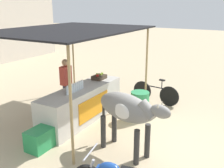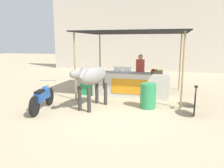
{
  "view_description": "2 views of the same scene",
  "coord_description": "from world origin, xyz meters",
  "px_view_note": "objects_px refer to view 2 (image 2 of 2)",
  "views": [
    {
      "loc": [
        -5.59,
        -1.98,
        3.19
      ],
      "look_at": [
        0.15,
        1.31,
        1.17
      ],
      "focal_mm": 42.0,
      "sensor_mm": 36.0,
      "label": 1
    },
    {
      "loc": [
        1.55,
        -6.26,
        2.15
      ],
      "look_at": [
        -0.39,
        0.72,
        0.76
      ],
      "focal_mm": 35.0,
      "sensor_mm": 36.0,
      "label": 2
    }
  ],
  "objects_px": {
    "fruit_crate": "(157,72)",
    "cooler_box": "(89,89)",
    "water_barrel": "(148,96)",
    "cow": "(92,77)",
    "vendor_behind_counter": "(140,73)",
    "stall_counter": "(131,85)",
    "bicycle_leaning": "(195,100)",
    "motorcycle_parked": "(43,97)"
  },
  "relations": [
    {
      "from": "water_barrel",
      "to": "motorcycle_parked",
      "type": "bearing_deg",
      "value": -161.04
    },
    {
      "from": "stall_counter",
      "to": "vendor_behind_counter",
      "type": "xyz_separation_m",
      "value": [
        0.24,
        0.75,
        0.37
      ]
    },
    {
      "from": "water_barrel",
      "to": "cow",
      "type": "bearing_deg",
      "value": -164.86
    },
    {
      "from": "vendor_behind_counter",
      "to": "cow",
      "type": "bearing_deg",
      "value": -114.44
    },
    {
      "from": "cow",
      "to": "motorcycle_parked",
      "type": "xyz_separation_m",
      "value": [
        -1.44,
        -0.63,
        -0.61
      ]
    },
    {
      "from": "fruit_crate",
      "to": "cooler_box",
      "type": "bearing_deg",
      "value": -176.91
    },
    {
      "from": "stall_counter",
      "to": "cow",
      "type": "distance_m",
      "value": 2.19
    },
    {
      "from": "cooler_box",
      "to": "motorcycle_parked",
      "type": "xyz_separation_m",
      "value": [
        -0.62,
        -2.42,
        0.19
      ]
    },
    {
      "from": "cooler_box",
      "to": "water_barrel",
      "type": "height_order",
      "value": "water_barrel"
    },
    {
      "from": "vendor_behind_counter",
      "to": "water_barrel",
      "type": "bearing_deg",
      "value": -74.72
    },
    {
      "from": "cow",
      "to": "water_barrel",
      "type": "bearing_deg",
      "value": 15.14
    },
    {
      "from": "fruit_crate",
      "to": "vendor_behind_counter",
      "type": "distance_m",
      "value": 1.04
    },
    {
      "from": "stall_counter",
      "to": "vendor_behind_counter",
      "type": "bearing_deg",
      "value": 72.1
    },
    {
      "from": "vendor_behind_counter",
      "to": "bicycle_leaning",
      "type": "height_order",
      "value": "vendor_behind_counter"
    },
    {
      "from": "fruit_crate",
      "to": "cow",
      "type": "distance_m",
      "value": 2.75
    },
    {
      "from": "stall_counter",
      "to": "water_barrel",
      "type": "xyz_separation_m",
      "value": [
        0.83,
        -1.41,
        -0.07
      ]
    },
    {
      "from": "water_barrel",
      "to": "bicycle_leaning",
      "type": "bearing_deg",
      "value": 3.13
    },
    {
      "from": "fruit_crate",
      "to": "bicycle_leaning",
      "type": "height_order",
      "value": "fruit_crate"
    },
    {
      "from": "cooler_box",
      "to": "bicycle_leaning",
      "type": "distance_m",
      "value": 4.27
    },
    {
      "from": "water_barrel",
      "to": "cow",
      "type": "xyz_separation_m",
      "value": [
        -1.79,
        -0.49,
        0.62
      ]
    },
    {
      "from": "bicycle_leaning",
      "to": "vendor_behind_counter",
      "type": "bearing_deg",
      "value": 134.75
    },
    {
      "from": "water_barrel",
      "to": "bicycle_leaning",
      "type": "distance_m",
      "value": 1.47
    },
    {
      "from": "cow",
      "to": "bicycle_leaning",
      "type": "relative_size",
      "value": 1.12
    },
    {
      "from": "stall_counter",
      "to": "bicycle_leaning",
      "type": "height_order",
      "value": "stall_counter"
    },
    {
      "from": "fruit_crate",
      "to": "motorcycle_parked",
      "type": "bearing_deg",
      "value": -142.83
    },
    {
      "from": "vendor_behind_counter",
      "to": "fruit_crate",
      "type": "bearing_deg",
      "value": -43.26
    },
    {
      "from": "fruit_crate",
      "to": "cow",
      "type": "height_order",
      "value": "cow"
    },
    {
      "from": "stall_counter",
      "to": "water_barrel",
      "type": "distance_m",
      "value": 1.64
    },
    {
      "from": "cow",
      "to": "motorcycle_parked",
      "type": "bearing_deg",
      "value": -156.54
    },
    {
      "from": "fruit_crate",
      "to": "vendor_behind_counter",
      "type": "relative_size",
      "value": 0.27
    },
    {
      "from": "cooler_box",
      "to": "bicycle_leaning",
      "type": "relative_size",
      "value": 0.36
    },
    {
      "from": "stall_counter",
      "to": "water_barrel",
      "type": "height_order",
      "value": "stall_counter"
    },
    {
      "from": "stall_counter",
      "to": "fruit_crate",
      "type": "distance_m",
      "value": 1.13
    },
    {
      "from": "fruit_crate",
      "to": "motorcycle_parked",
      "type": "distance_m",
      "value": 4.3
    },
    {
      "from": "cooler_box",
      "to": "vendor_behind_counter",
      "type": "bearing_deg",
      "value": 22.77
    },
    {
      "from": "vendor_behind_counter",
      "to": "motorcycle_parked",
      "type": "distance_m",
      "value": 4.23
    },
    {
      "from": "motorcycle_parked",
      "to": "bicycle_leaning",
      "type": "xyz_separation_m",
      "value": [
        4.71,
        1.19,
        -0.08
      ]
    },
    {
      "from": "motorcycle_parked",
      "to": "vendor_behind_counter",
      "type": "bearing_deg",
      "value": 51.04
    },
    {
      "from": "vendor_behind_counter",
      "to": "cooler_box",
      "type": "distance_m",
      "value": 2.28
    },
    {
      "from": "vendor_behind_counter",
      "to": "motorcycle_parked",
      "type": "height_order",
      "value": "vendor_behind_counter"
    },
    {
      "from": "fruit_crate",
      "to": "cow",
      "type": "bearing_deg",
      "value": -135.03
    },
    {
      "from": "stall_counter",
      "to": "cow",
      "type": "bearing_deg",
      "value": -116.88
    }
  ]
}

